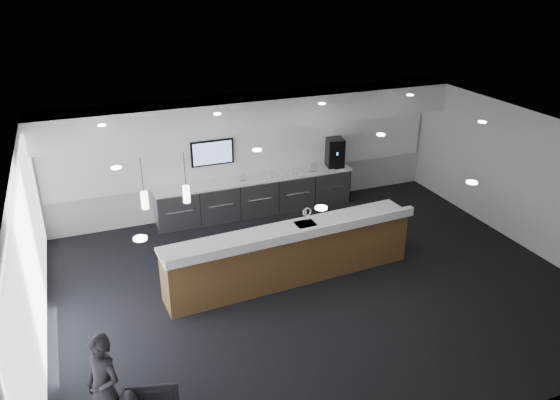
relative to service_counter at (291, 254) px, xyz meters
name	(u,v)px	position (x,y,z in m)	size (l,w,h in m)	color
ground	(317,286)	(0.38, -0.44, -0.58)	(10.00, 10.00, 0.00)	black
ceiling	(322,140)	(0.38, -0.44, 2.42)	(10.00, 8.00, 0.02)	black
back_wall	(251,152)	(0.38, 3.56, 0.92)	(10.00, 0.02, 3.00)	silver
left_wall	(28,268)	(-4.62, -0.44, 0.92)	(0.02, 8.00, 3.00)	silver
right_wall	(528,181)	(5.38, -0.44, 0.92)	(0.02, 8.00, 3.00)	silver
soffit_bulkhead	(256,112)	(0.38, 3.11, 2.07)	(10.00, 0.90, 0.70)	white
alcove_panel	(251,149)	(0.38, 3.53, 1.02)	(9.80, 0.06, 1.40)	white
window_blinds_wall	(31,268)	(-4.58, -0.44, 0.92)	(0.04, 7.36, 2.55)	#D0E6FA
back_credenza	(256,195)	(0.38, 3.20, -0.10)	(5.06, 0.66, 0.95)	#919499
wall_tv	(212,153)	(-0.62, 3.47, 1.07)	(1.05, 0.08, 0.62)	black
pendant_left	(180,183)	(-2.02, 0.36, 1.67)	(0.12, 0.12, 0.30)	#FEEBC6
pendant_right	(140,188)	(-2.72, 0.36, 1.67)	(0.12, 0.12, 0.30)	#FEEBC6
ceiling_can_lights	(322,142)	(0.38, -0.44, 2.39)	(7.00, 5.00, 0.02)	white
service_counter	(291,254)	(0.00, 0.00, 0.00)	(5.20, 1.16, 1.49)	brown
coffee_machine	(335,152)	(2.58, 3.27, 0.74)	(0.50, 0.59, 0.74)	black
info_sign_left	(243,177)	(0.04, 3.14, 0.47)	(0.14, 0.02, 0.20)	silver
info_sign_right	(313,167)	(1.89, 3.08, 0.50)	(0.18, 0.02, 0.24)	silver
lounge_guest	(104,388)	(-3.78, -2.73, 0.22)	(0.58, 0.38, 1.58)	black
cup_0	(306,171)	(1.69, 3.10, 0.42)	(0.10, 0.10, 0.09)	white
cup_1	(301,171)	(1.55, 3.10, 0.42)	(0.10, 0.10, 0.09)	white
cup_2	(296,172)	(1.41, 3.10, 0.42)	(0.10, 0.10, 0.09)	white
cup_3	(290,173)	(1.27, 3.10, 0.42)	(0.10, 0.10, 0.09)	white
cup_4	(285,174)	(1.13, 3.10, 0.42)	(0.10, 0.10, 0.09)	white
cup_5	(280,174)	(0.99, 3.10, 0.42)	(0.10, 0.10, 0.09)	white
cup_6	(275,175)	(0.85, 3.10, 0.42)	(0.10, 0.10, 0.09)	white
cup_7	(270,176)	(0.71, 3.10, 0.42)	(0.10, 0.10, 0.09)	white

